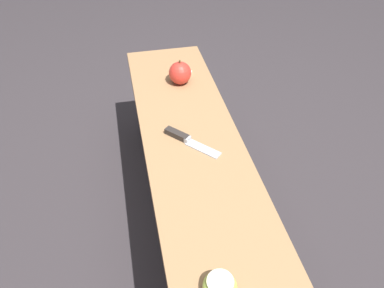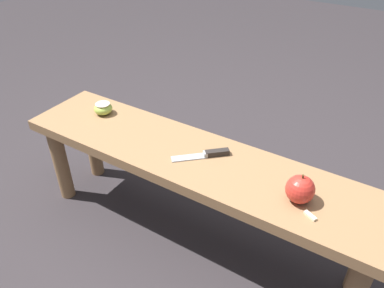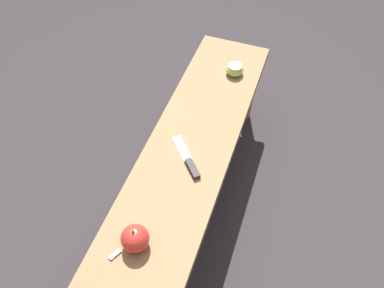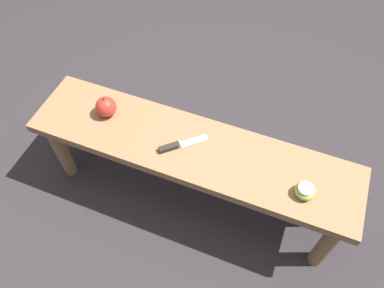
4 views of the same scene
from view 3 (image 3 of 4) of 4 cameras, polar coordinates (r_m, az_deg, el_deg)
The scene contains 6 objects.
ground_plane at distance 1.74m, azimuth -0.50°, elevation -9.30°, with size 8.00×8.00×0.00m, color #2D282B.
wooden_bench at distance 1.44m, azimuth -0.60°, elevation -2.73°, with size 1.37×0.32×0.42m.
knife at distance 1.34m, azimuth -0.40°, elevation -2.86°, with size 0.17×0.16×0.02m.
apple_whole at distance 1.17m, azimuth -8.68°, elevation -14.04°, with size 0.09×0.09×0.10m.
apple_cut at distance 1.67m, azimuth 6.54°, elevation 11.20°, with size 0.08×0.08×0.05m.
apple_slice_near_knife at distance 1.21m, azimuth -11.66°, elevation -16.15°, with size 0.04×0.03×0.01m.
Camera 3 is at (-0.78, -0.29, 1.52)m, focal length 35.00 mm.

